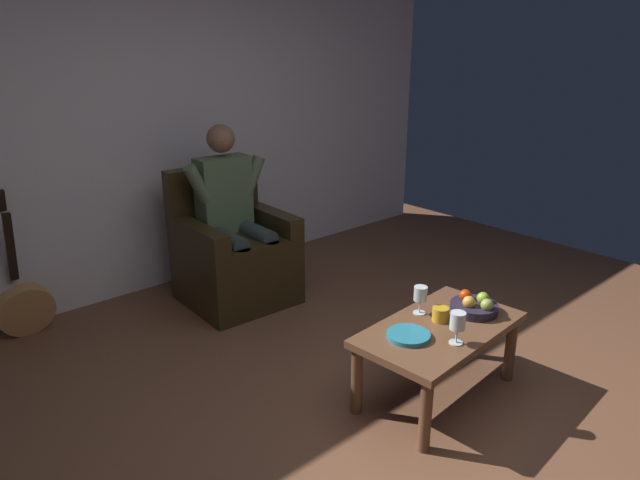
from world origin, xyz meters
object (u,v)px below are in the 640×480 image
(armchair, at_px, (233,256))
(coffee_table, at_px, (439,337))
(wine_glass_near, at_px, (420,295))
(person_seated, at_px, (233,211))
(guitar, at_px, (24,304))
(fruit_bowl, at_px, (475,306))
(wine_glass_far, at_px, (458,323))
(decorative_dish, at_px, (408,335))
(candle_jar, at_px, (440,314))

(armchair, relative_size, coffee_table, 1.00)
(armchair, bearing_deg, wine_glass_near, 98.16)
(person_seated, height_order, coffee_table, person_seated)
(armchair, xyz_separation_m, guitar, (1.34, -0.45, -0.13))
(person_seated, bearing_deg, fruit_bowl, 105.22)
(wine_glass_far, xyz_separation_m, decorative_dish, (0.13, -0.20, -0.10))
(coffee_table, relative_size, guitar, 1.01)
(coffee_table, xyz_separation_m, guitar, (1.47, -2.23, -0.14))
(decorative_dish, bearing_deg, wine_glass_far, 123.93)
(wine_glass_far, bearing_deg, person_seated, -88.88)
(decorative_dish, bearing_deg, wine_glass_near, -152.04)
(guitar, xyz_separation_m, decorative_dish, (-1.25, 2.20, 0.22))
(decorative_dish, bearing_deg, guitar, -60.44)
(decorative_dish, distance_m, candle_jar, 0.27)
(guitar, distance_m, candle_jar, 2.68)
(armchair, height_order, wine_glass_far, armchair)
(wine_glass_far, relative_size, fruit_bowl, 0.65)
(person_seated, xyz_separation_m, fruit_bowl, (-0.40, 1.78, -0.24))
(wine_glass_near, xyz_separation_m, decorative_dish, (0.26, 0.14, -0.10))
(coffee_table, bearing_deg, guitar, -56.66)
(person_seated, relative_size, fruit_bowl, 4.97)
(coffee_table, height_order, fruit_bowl, fruit_bowl)
(wine_glass_far, bearing_deg, coffee_table, -118.71)
(candle_jar, bearing_deg, wine_glass_far, 55.45)
(coffee_table, bearing_deg, fruit_bowl, 175.25)
(person_seated, relative_size, guitar, 1.34)
(coffee_table, bearing_deg, decorative_dish, -8.42)
(guitar, distance_m, wine_glass_near, 2.57)
(wine_glass_near, bearing_deg, person_seated, -84.19)
(wine_glass_near, xyz_separation_m, candle_jar, (-0.01, 0.13, -0.07))
(armchair, height_order, guitar, armchair)
(candle_jar, bearing_deg, wine_glass_near, -83.73)
(coffee_table, relative_size, decorative_dish, 4.40)
(coffee_table, bearing_deg, person_seated, -85.87)
(armchair, relative_size, candle_jar, 11.02)
(coffee_table, bearing_deg, wine_glass_far, 61.29)
(wine_glass_far, bearing_deg, candle_jar, -124.55)
(candle_jar, bearing_deg, fruit_bowl, 164.95)
(guitar, xyz_separation_m, fruit_bowl, (-1.74, 2.25, 0.25))
(armchair, relative_size, decorative_dish, 4.40)
(person_seated, xyz_separation_m, candle_jar, (-0.18, 1.72, -0.24))
(armchair, distance_m, decorative_dish, 1.76)
(person_seated, bearing_deg, candle_jar, 98.32)
(armchair, distance_m, fruit_bowl, 1.85)
(armchair, relative_size, fruit_bowl, 3.75)
(coffee_table, distance_m, fruit_bowl, 0.30)
(person_seated, bearing_deg, coffee_table, 96.61)
(decorative_dish, bearing_deg, fruit_bowl, 173.61)
(wine_glass_far, distance_m, candle_jar, 0.26)
(coffee_table, xyz_separation_m, candle_jar, (-0.05, -0.04, 0.10))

